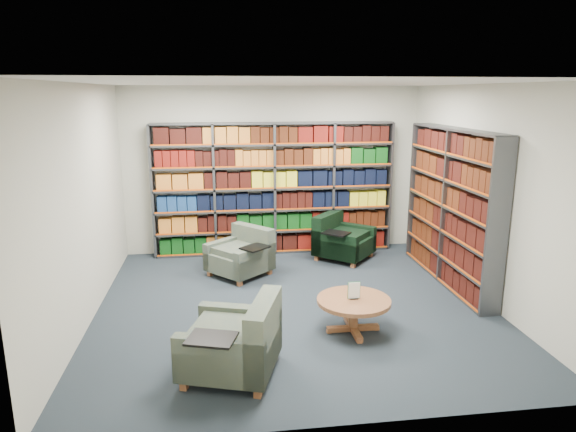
{
  "coord_description": "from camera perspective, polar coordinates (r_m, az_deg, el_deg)",
  "views": [
    {
      "loc": [
        -0.91,
        -6.13,
        2.69
      ],
      "look_at": [
        0.0,
        0.6,
        1.05
      ],
      "focal_mm": 32.0,
      "sensor_mm": 36.0,
      "label": 1
    }
  ],
  "objects": [
    {
      "name": "chair_teal_front",
      "position": [
        5.14,
        -5.49,
        -14.04
      ],
      "size": [
        1.08,
        1.13,
        0.78
      ],
      "color": "#0D2436",
      "rests_on": "ground"
    },
    {
      "name": "bookshelf_back",
      "position": [
        8.67,
        -1.55,
        2.99
      ],
      "size": [
        4.0,
        0.28,
        2.2
      ],
      "color": "#47494F",
      "rests_on": "ground"
    },
    {
      "name": "chair_green_right",
      "position": [
        8.56,
        5.79,
        -2.75
      ],
      "size": [
        1.13,
        1.13,
        0.73
      ],
      "color": "black",
      "rests_on": "ground"
    },
    {
      "name": "room_shell",
      "position": [
        6.33,
        0.73,
        1.81
      ],
      "size": [
        5.02,
        5.02,
        2.82
      ],
      "color": "#1E2431",
      "rests_on": "ground"
    },
    {
      "name": "bookshelf_right",
      "position": [
        7.65,
        17.67,
        0.9
      ],
      "size": [
        0.28,
        2.5,
        2.2
      ],
      "color": "#47494F",
      "rests_on": "ground"
    },
    {
      "name": "coffee_table",
      "position": [
        6.0,
        7.3,
        -9.84
      ],
      "size": [
        0.85,
        0.85,
        0.59
      ],
      "color": "#A06A3C",
      "rests_on": "ground"
    },
    {
      "name": "chair_teal_left",
      "position": [
        7.81,
        -5.01,
        -4.43
      ],
      "size": [
        1.09,
        1.09,
        0.71
      ],
      "color": "#0D2436",
      "rests_on": "ground"
    }
  ]
}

